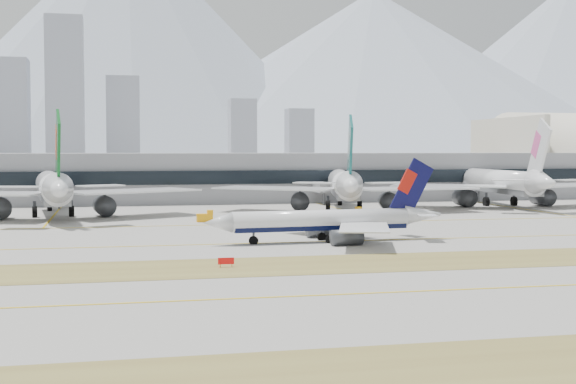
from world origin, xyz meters
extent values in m
plane|color=gray|center=(0.00, 0.00, 0.00)|extent=(3000.00, 3000.00, 0.00)
cube|color=olive|center=(0.00, -32.00, 0.02)|extent=(360.00, 18.00, 0.06)
cube|color=olive|center=(0.00, -85.00, 0.02)|extent=(360.00, 14.00, 0.06)
cube|color=yellow|center=(0.00, -5.00, 0.03)|extent=(360.00, 0.45, 0.04)
cube|color=yellow|center=(0.00, -55.00, 0.03)|extent=(360.00, 0.45, 0.04)
cube|color=yellow|center=(0.00, 30.00, 0.03)|extent=(360.00, 0.45, 0.04)
cylinder|color=white|center=(0.98, -5.30, 3.83)|extent=(32.03, 5.95, 3.48)
cube|color=black|center=(0.98, -5.30, 2.87)|extent=(31.36, 5.38, 1.57)
cone|color=white|center=(-17.32, -6.73, 3.83)|extent=(5.12, 3.85, 3.48)
cone|color=white|center=(20.40, -3.79, 4.27)|extent=(7.33, 4.02, 3.48)
cube|color=white|center=(4.33, 4.65, 3.31)|extent=(14.70, 18.88, 0.21)
cube|color=white|center=(18.72, 0.63, 4.53)|extent=(4.73, 5.69, 0.14)
cylinder|color=#3F4247|center=(2.79, 1.30, 1.39)|extent=(5.50, 3.02, 2.61)
cube|color=#3F4247|center=(2.79, 1.30, 2.44)|extent=(2.23, 0.43, 1.22)
cube|color=white|center=(5.83, -14.61, 3.31)|extent=(12.68, 18.75, 0.21)
cube|color=white|center=(19.42, -8.40, 4.53)|extent=(4.15, 5.47, 0.14)
cylinder|color=#3F4247|center=(3.79, -11.54, 1.39)|extent=(5.50, 3.02, 2.61)
cube|color=#3F4247|center=(3.79, -11.54, 2.44)|extent=(2.23, 0.43, 1.22)
cube|color=#09093C|center=(18.19, -3.96, 9.13)|extent=(8.60, 0.98, 10.91)
cube|color=#B8150C|center=(17.31, -4.03, 10.30)|extent=(3.91, 0.68, 4.68)
cylinder|color=#3F4247|center=(-11.09, -6.24, 1.05)|extent=(0.42, 0.42, 2.09)
cylinder|color=black|center=(-11.09, -6.24, 0.61)|extent=(1.61, 0.73, 1.57)
cylinder|color=#3F4247|center=(2.04, -7.49, 1.05)|extent=(0.42, 0.42, 2.09)
cylinder|color=black|center=(2.04, -7.49, 0.61)|extent=(1.61, 0.73, 1.57)
cylinder|color=#3F4247|center=(1.69, -2.97, 1.05)|extent=(0.42, 0.42, 2.09)
cylinder|color=black|center=(1.69, -2.97, 0.61)|extent=(1.61, 0.73, 1.57)
cylinder|color=white|center=(-48.22, 60.40, 7.16)|extent=(11.96, 49.66, 6.51)
cube|color=slate|center=(-48.22, 60.40, 5.37)|extent=(10.88, 48.57, 2.93)
cone|color=white|center=(-51.38, 88.60, 7.16)|extent=(7.31, 8.20, 6.51)
cone|color=white|center=(-44.87, 30.49, 7.98)|extent=(7.69, 11.60, 6.51)
cube|color=white|center=(-29.94, 55.17, 6.19)|extent=(34.32, 27.47, 0.39)
cube|color=white|center=(-36.68, 33.47, 8.47)|extent=(10.28, 8.13, 0.26)
cylinder|color=#3F4247|center=(-36.12, 57.75, 2.61)|extent=(5.77, 8.70, 4.89)
cube|color=#3F4247|center=(-36.12, 57.75, 4.56)|extent=(0.87, 3.45, 2.28)
cube|color=white|center=(-53.51, 31.59, 8.47)|extent=(9.90, 6.52, 0.26)
cylinder|color=#3F4247|center=(-59.43, 55.14, 2.61)|extent=(5.77, 8.70, 4.89)
cube|color=#3F4247|center=(-59.43, 55.14, 4.56)|extent=(0.87, 3.45, 2.28)
cube|color=#0C551C|center=(-45.25, 33.89, 15.71)|extent=(2.10, 13.60, 17.47)
cube|color=red|center=(-45.40, 35.25, 17.61)|extent=(1.40, 6.18, 7.48)
cylinder|color=#3F4247|center=(-50.30, 78.99, 1.95)|extent=(0.78, 0.78, 3.91)
cylinder|color=black|center=(-50.30, 78.99, 1.14)|extent=(1.46, 3.04, 2.93)
cylinder|color=#3F4247|center=(-52.27, 58.57, 1.95)|extent=(0.78, 0.78, 3.91)
cylinder|color=black|center=(-52.27, 58.57, 1.14)|extent=(1.46, 3.04, 2.93)
cylinder|color=#3F4247|center=(-43.86, 59.51, 1.95)|extent=(0.78, 0.78, 3.91)
cylinder|color=black|center=(-43.86, 59.51, 1.14)|extent=(1.46, 3.04, 2.93)
cylinder|color=white|center=(25.98, 65.27, 7.09)|extent=(17.46, 48.92, 6.45)
cube|color=slate|center=(25.98, 65.27, 5.32)|extent=(16.29, 47.75, 2.90)
cone|color=white|center=(32.42, 92.62, 7.09)|extent=(7.98, 8.73, 6.45)
cone|color=white|center=(19.15, 36.28, 7.90)|extent=(8.76, 12.02, 6.45)
cube|color=white|center=(41.28, 54.32, 6.13)|extent=(32.74, 18.72, 0.39)
cube|color=white|center=(27.77, 36.34, 8.38)|extent=(9.39, 5.47, 0.26)
cylinder|color=#3F4247|center=(36.37, 58.78, 2.58)|extent=(6.57, 9.02, 4.84)
cube|color=#3F4247|center=(36.37, 58.78, 4.51)|extent=(1.25, 3.41, 2.26)
cube|color=white|center=(7.39, 62.30, 6.13)|extent=(33.46, 29.45, 0.39)
cube|color=white|center=(11.45, 40.18, 8.38)|extent=(10.17, 8.73, 0.26)
cylinder|color=#3F4247|center=(13.78, 64.11, 2.58)|extent=(6.57, 9.02, 4.84)
cube|color=#3F4247|center=(13.78, 64.11, 4.51)|extent=(1.25, 3.41, 2.26)
cube|color=#135453|center=(19.92, 39.58, 15.55)|extent=(3.66, 13.26, 17.29)
cube|color=#ACB3B6|center=(20.23, 40.89, 17.43)|extent=(2.08, 6.08, 7.40)
cylinder|color=#3F4247|center=(30.23, 83.30, 1.93)|extent=(0.77, 0.77, 3.87)
cylinder|color=black|center=(30.23, 83.30, 1.13)|extent=(1.76, 3.08, 2.90)
cylinder|color=#3F4247|center=(21.59, 64.92, 1.93)|extent=(0.77, 0.77, 3.87)
cylinder|color=black|center=(21.59, 64.92, 1.13)|extent=(1.76, 3.08, 2.90)
cylinder|color=#3F4247|center=(29.75, 63.00, 1.93)|extent=(0.77, 0.77, 3.87)
cylinder|color=black|center=(29.75, 63.00, 1.13)|extent=(1.76, 3.08, 2.90)
cylinder|color=white|center=(74.53, 72.30, 7.06)|extent=(10.69, 48.89, 6.42)
cube|color=slate|center=(74.53, 72.30, 5.29)|extent=(9.64, 47.84, 2.89)
cone|color=white|center=(77.00, 100.16, 7.06)|extent=(7.05, 7.95, 6.42)
cone|color=white|center=(71.90, 42.77, 7.86)|extent=(7.35, 11.31, 6.42)
cube|color=white|center=(91.16, 63.67, 6.10)|extent=(33.58, 22.47, 0.39)
cube|color=white|center=(80.39, 44.05, 8.34)|extent=(9.81, 6.61, 0.26)
cylinder|color=#3F4247|center=(85.69, 67.38, 2.57)|extent=(5.51, 8.48, 4.81)
cube|color=#3F4247|center=(85.69, 67.38, 4.49)|extent=(0.78, 3.40, 2.25)
cube|color=white|center=(56.64, 66.74, 6.10)|extent=(33.85, 26.59, 0.39)
cube|color=white|center=(63.77, 45.52, 8.34)|extent=(10.11, 7.86, 0.26)
cylinder|color=#3F4247|center=(62.68, 69.43, 2.57)|extent=(5.51, 8.48, 4.81)
cube|color=#3F4247|center=(62.68, 69.43, 4.49)|extent=(0.78, 3.40, 2.25)
cube|color=white|center=(72.20, 46.13, 15.48)|extent=(1.76, 13.42, 17.21)
cube|color=#EE54A0|center=(72.32, 47.47, 17.35)|extent=(1.24, 6.09, 7.37)
cylinder|color=#3F4247|center=(76.16, 90.67, 1.93)|extent=(0.77, 0.77, 3.85)
cylinder|color=black|center=(76.16, 90.67, 1.12)|extent=(1.37, 2.98, 2.89)
cylinder|color=#3F4247|center=(70.25, 71.33, 1.93)|extent=(0.77, 0.77, 3.85)
cylinder|color=black|center=(70.25, 71.33, 1.12)|extent=(1.37, 2.98, 2.89)
cylinder|color=#3F4247|center=(78.56, 70.59, 1.93)|extent=(0.77, 0.77, 3.85)
cylinder|color=black|center=(78.56, 70.59, 1.12)|extent=(1.37, 2.98, 2.89)
cube|color=gray|center=(0.00, 115.00, 7.50)|extent=(280.00, 42.00, 15.00)
cube|color=black|center=(0.00, 93.50, 7.95)|extent=(280.00, 1.20, 4.00)
cube|color=silver|center=(110.00, 135.00, 14.10)|extent=(2.00, 57.00, 27.90)
cube|color=red|center=(-19.47, -32.00, 0.90)|extent=(2.20, 0.15, 0.90)
cylinder|color=orange|center=(-20.27, -32.00, 0.25)|extent=(0.10, 0.10, 0.50)
cylinder|color=orange|center=(-18.67, -32.00, 0.25)|extent=(0.10, 0.10, 0.50)
cube|color=#FFA80D|center=(-14.27, 37.94, 0.90)|extent=(3.50, 2.00, 1.80)
cube|color=#FFA80D|center=(-13.07, 37.94, 2.10)|extent=(1.20, 1.80, 1.00)
cylinder|color=black|center=(-15.47, 37.14, 0.35)|extent=(0.70, 0.30, 0.70)
cylinder|color=black|center=(-15.47, 38.74, 0.35)|extent=(0.70, 0.30, 0.70)
cylinder|color=black|center=(-13.07, 37.14, 0.35)|extent=(0.70, 0.30, 0.70)
cylinder|color=black|center=(-13.07, 38.74, 0.35)|extent=(0.70, 0.30, 0.70)
cube|color=#FFA80D|center=(21.15, 40.67, 0.90)|extent=(3.50, 2.00, 1.80)
cube|color=#FFA80D|center=(22.35, 40.67, 2.10)|extent=(1.20, 1.80, 1.00)
cylinder|color=black|center=(19.95, 39.87, 0.35)|extent=(0.70, 0.30, 0.70)
cylinder|color=black|center=(19.95, 41.47, 0.35)|extent=(0.70, 0.30, 0.70)
cylinder|color=black|center=(22.35, 39.87, 0.35)|extent=(0.70, 0.30, 0.70)
cylinder|color=black|center=(22.35, 41.47, 0.35)|extent=(0.70, 0.30, 0.70)
cube|color=#999EAE|center=(-105.00, 455.00, 40.00)|extent=(30.00, 27.00, 80.00)
cube|color=#999EAE|center=(-65.00, 450.00, 55.00)|extent=(26.00, 23.40, 110.00)
cube|color=#999EAE|center=(-25.00, 465.00, 35.00)|extent=(24.00, 21.60, 70.00)
cube|color=#999EAE|center=(65.00, 470.00, 27.50)|extent=(20.00, 18.00, 55.00)
cube|color=#999EAE|center=(110.00, 470.00, 24.00)|extent=(20.00, 18.00, 48.00)
cone|color=#9EA8B7|center=(0.00, 1400.00, 211.50)|extent=(900.00, 900.00, 470.00)
cone|color=#9EA8B7|center=(480.00, 1390.00, 157.50)|extent=(1120.00, 1120.00, 350.00)
cone|color=#9EA8B7|center=(950.00, 1430.00, 184.50)|extent=(1000.00, 1000.00, 410.00)
camera|label=1|loc=(-34.75, -139.36, 15.95)|focal=50.00mm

